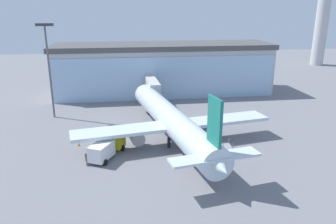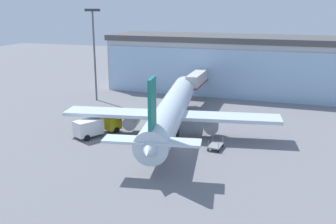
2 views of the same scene
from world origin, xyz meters
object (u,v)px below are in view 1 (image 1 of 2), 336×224
catering_truck (106,148)px  apron_light_mast (49,63)px  safety_cone_wingtip (79,144)px  jet_bridge (151,85)px  airplane (172,121)px  safety_cone_nose (181,161)px  baggage_cart (226,147)px

catering_truck → apron_light_mast: bearing=56.7°
apron_light_mast → catering_truck: 24.76m
catering_truck → safety_cone_wingtip: 6.77m
jet_bridge → airplane: (1.30, -21.29, -1.13)m
jet_bridge → catering_truck: jet_bridge is taller
safety_cone_nose → baggage_cart: bearing=23.3°
apron_light_mast → safety_cone_nose: bearing=-47.5°
baggage_cart → safety_cone_wingtip: (-22.57, 4.75, -0.23)m
catering_truck → safety_cone_nose: 10.88m
airplane → baggage_cart: (7.72, -4.39, -3.08)m
apron_light_mast → airplane: bearing=-36.2°
jet_bridge → baggage_cart: 27.54m
airplane → baggage_cart: 9.40m
baggage_cart → apron_light_mast: bearing=-121.2°
airplane → jet_bridge: bearing=-6.5°
jet_bridge → apron_light_mast: apron_light_mast is taller
safety_cone_wingtip → jet_bridge: bearing=57.1°
airplane → safety_cone_wingtip: airplane is taller
safety_cone_nose → jet_bridge: bearing=92.7°
jet_bridge → safety_cone_wingtip: size_ratio=24.03×
catering_truck → baggage_cart: size_ratio=2.59×
baggage_cart → safety_cone_wingtip: baggage_cart is taller
jet_bridge → airplane: bearing=-178.4°
catering_truck → baggage_cart: bearing=-61.7°
jet_bridge → apron_light_mast: size_ratio=0.73×
jet_bridge → catering_truck: (-8.98, -25.78, -3.24)m
jet_bridge → safety_cone_wingtip: (-13.54, -20.93, -4.43)m
airplane → safety_cone_wingtip: (-14.85, 0.36, -3.30)m
jet_bridge → safety_cone_nose: size_ratio=24.03×
safety_cone_wingtip → baggage_cart: bearing=-11.9°
apron_light_mast → baggage_cart: apron_light_mast is taller
jet_bridge → baggage_cart: size_ratio=4.57×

